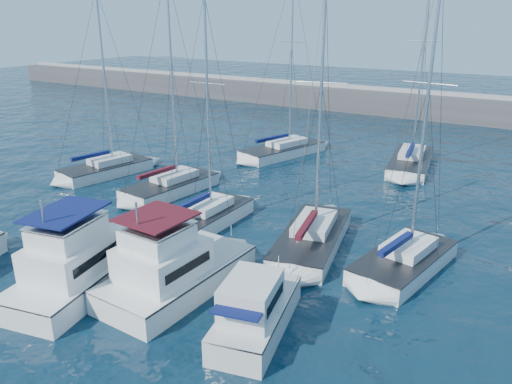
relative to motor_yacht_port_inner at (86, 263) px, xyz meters
The scene contains 12 objects.
ground 3.52m from the motor_yacht_port_inner, 37.89° to the left, with size 220.00×220.00×0.00m, color black.
breakwater 54.11m from the motor_yacht_port_inner, 87.21° to the left, with size 160.00×6.00×4.45m.
motor_yacht_port_inner is the anchor object (origin of this frame).
motor_yacht_stbd_inner 4.51m from the motor_yacht_port_inner, 21.66° to the left, with size 4.08×8.19×4.69m.
motor_yacht_stbd_outer 9.39m from the motor_yacht_port_inner, ahead, with size 3.76×6.47×3.20m.
sailboat_mid_a 18.75m from the motor_yacht_port_inner, 134.77° to the left, with size 4.46×8.00×15.04m.
sailboat_mid_b 13.89m from the motor_yacht_port_inner, 113.45° to the left, with size 3.87×7.98×16.10m.
sailboat_mid_c 9.14m from the motor_yacht_port_inner, 87.04° to the left, with size 2.98×7.28×14.30m.
sailboat_mid_d 12.57m from the motor_yacht_port_inner, 52.13° to the left, with size 4.91×9.06×15.00m.
sailboat_mid_e 16.40m from the motor_yacht_port_inner, 36.74° to the left, with size 4.23×7.48×15.60m.
sailboat_back_a 26.88m from the motor_yacht_port_inner, 97.30° to the left, with size 5.49×9.47×16.90m.
sailboat_back_b 30.29m from the motor_yacht_port_inner, 74.37° to the left, with size 4.65×9.89×17.35m.
Camera 1 is at (16.26, -16.47, 12.78)m, focal length 35.00 mm.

